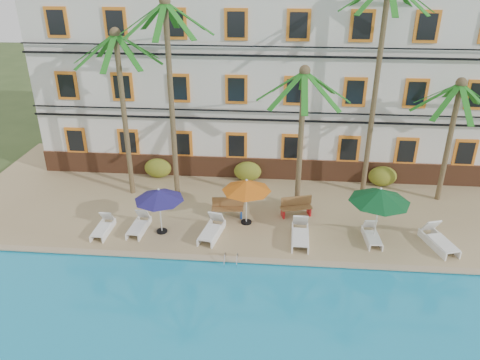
# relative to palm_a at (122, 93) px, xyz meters

# --- Properties ---
(ground) EXTENTS (100.00, 100.00, 0.00)m
(ground) POSITION_rel_palm_a_xyz_m (6.75, -4.63, -5.56)
(ground) COLOR #384C23
(ground) RESTS_ON ground
(pool_deck) EXTENTS (30.00, 12.00, 0.25)m
(pool_deck) POSITION_rel_palm_a_xyz_m (6.75, 0.37, -5.44)
(pool_deck) COLOR tan
(pool_deck) RESTS_ON ground
(pool_coping) EXTENTS (30.00, 0.35, 0.06)m
(pool_coping) POSITION_rel_palm_a_xyz_m (6.75, -5.53, -5.28)
(pool_coping) COLOR tan
(pool_coping) RESTS_ON pool_deck
(hotel_building) EXTENTS (25.40, 6.44, 10.22)m
(hotel_building) POSITION_rel_palm_a_xyz_m (6.75, 5.35, -0.19)
(hotel_building) COLOR silver
(hotel_building) RESTS_ON pool_deck
(palm_a) EXTENTS (4.19, 4.19, 8.33)m
(palm_a) POSITION_rel_palm_a_xyz_m (0.00, 0.00, 0.00)
(palm_a) COLOR brown
(palm_a) RESTS_ON pool_deck
(palm_b) EXTENTS (4.19, 4.19, 9.72)m
(palm_b) POSITION_rel_palm_a_xyz_m (2.46, -0.37, 0.78)
(palm_b) COLOR brown
(palm_b) RESTS_ON pool_deck
(palm_c) EXTENTS (4.19, 4.19, 6.95)m
(palm_c) POSITION_rel_palm_a_xyz_m (8.53, -0.71, -0.80)
(palm_c) COLOR brown
(palm_c) RESTS_ON pool_deck
(palm_d) EXTENTS (4.19, 4.19, 10.59)m
(palm_d) POSITION_rel_palm_a_xyz_m (12.01, 1.11, 1.27)
(palm_d) COLOR brown
(palm_d) RESTS_ON pool_deck
(palm_e) EXTENTS (4.19, 4.19, 6.24)m
(palm_e) POSITION_rel_palm_a_xyz_m (15.70, 0.63, -1.23)
(palm_e) COLOR brown
(palm_e) RESTS_ON pool_deck
(shrub_left) EXTENTS (1.50, 0.90, 1.10)m
(shrub_left) POSITION_rel_palm_a_xyz_m (0.89, 1.97, -4.76)
(shrub_left) COLOR #2C611B
(shrub_left) RESTS_ON pool_deck
(shrub_mid) EXTENTS (1.50, 0.90, 1.10)m
(shrub_mid) POSITION_rel_palm_a_xyz_m (5.89, 1.97, -4.76)
(shrub_mid) COLOR #2C611B
(shrub_mid) RESTS_ON pool_deck
(shrub_right) EXTENTS (1.50, 0.90, 1.10)m
(shrub_right) POSITION_rel_palm_a_xyz_m (13.14, 1.97, -4.76)
(shrub_right) COLOR #2C611B
(shrub_right) RESTS_ON pool_deck
(umbrella_blue) EXTENTS (2.19, 2.19, 2.19)m
(umbrella_blue) POSITION_rel_palm_a_xyz_m (2.43, -3.67, -3.45)
(umbrella_blue) COLOR black
(umbrella_blue) RESTS_ON pool_deck
(umbrella_red) EXTENTS (2.25, 2.25, 2.26)m
(umbrella_red) POSITION_rel_palm_a_xyz_m (6.16, -2.55, -3.39)
(umbrella_red) COLOR black
(umbrella_red) RESTS_ON pool_deck
(umbrella_green) EXTENTS (2.58, 2.58, 2.58)m
(umbrella_green) POSITION_rel_palm_a_xyz_m (11.80, -3.56, -3.11)
(umbrella_green) COLOR black
(umbrella_green) RESTS_ON pool_deck
(lounger_a) EXTENTS (0.63, 1.71, 0.80)m
(lounger_a) POSITION_rel_palm_a_xyz_m (-0.17, -3.92, -5.05)
(lounger_a) COLOR white
(lounger_a) RESTS_ON pool_deck
(lounger_b) EXTENTS (0.74, 1.79, 0.83)m
(lounger_b) POSITION_rel_palm_a_xyz_m (1.38, -3.61, -5.04)
(lounger_b) COLOR white
(lounger_b) RESTS_ON pool_deck
(lounger_c) EXTENTS (1.06, 2.07, 0.93)m
(lounger_c) POSITION_rel_palm_a_xyz_m (4.72, -3.76, -5.01)
(lounger_c) COLOR white
(lounger_c) RESTS_ON pool_deck
(lounger_d) EXTENTS (0.78, 2.07, 0.97)m
(lounger_d) POSITION_rel_palm_a_xyz_m (8.60, -3.82, -5.00)
(lounger_d) COLOR white
(lounger_d) RESTS_ON pool_deck
(lounger_e) EXTENTS (0.70, 1.70, 0.79)m
(lounger_e) POSITION_rel_palm_a_xyz_m (11.71, -3.55, -5.06)
(lounger_e) COLOR white
(lounger_e) RESTS_ON pool_deck
(lounger_f) EXTENTS (1.30, 2.17, 0.97)m
(lounger_f) POSITION_rel_palm_a_xyz_m (14.46, -3.76, -5.00)
(lounger_f) COLOR white
(lounger_f) RESTS_ON pool_deck
(bench_left) EXTENTS (1.53, 0.59, 0.93)m
(bench_left) POSITION_rel_palm_a_xyz_m (5.23, -2.01, -4.84)
(bench_left) COLOR olive
(bench_left) RESTS_ON pool_deck
(bench_right) EXTENTS (1.57, 0.87, 0.93)m
(bench_right) POSITION_rel_palm_a_xyz_m (8.44, -1.61, -4.84)
(bench_right) COLOR olive
(bench_right) RESTS_ON pool_deck
(pool_ladder) EXTENTS (0.54, 0.74, 0.74)m
(pool_ladder) POSITION_rel_palm_a_xyz_m (5.77, -5.63, -5.31)
(pool_ladder) COLOR silver
(pool_ladder) RESTS_ON ground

